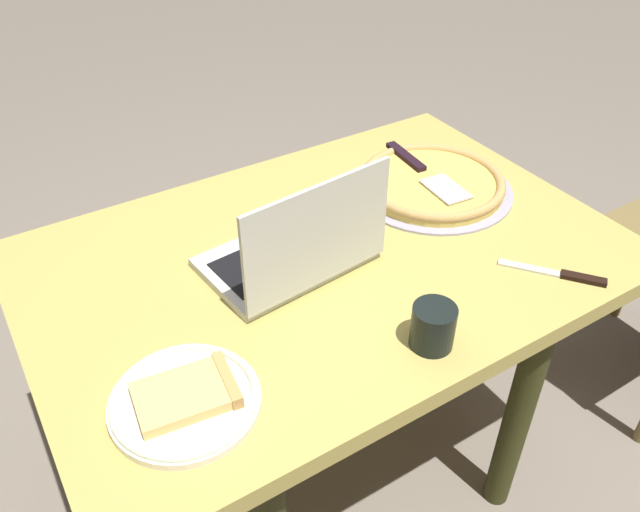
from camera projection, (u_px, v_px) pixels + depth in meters
name	position (u px, v px, depth m)	size (l,w,h in m)	color
ground_plane	(325.00, 460.00, 1.76)	(12.00, 12.00, 0.00)	#73695D
dining_table	(326.00, 289.00, 1.38)	(1.20, 0.81, 0.71)	#AC9B4C
laptop	(296.00, 251.00, 1.25)	(0.34, 0.25, 0.23)	beige
pizza_plate	(186.00, 399.00, 1.01)	(0.24, 0.24, 0.04)	white
pizza_tray	(432.00, 183.00, 1.51)	(0.38, 0.38, 0.04)	#9A96AD
table_knife	(563.00, 275.00, 1.26)	(0.14, 0.17, 0.01)	beige
drink_cup	(433.00, 326.00, 1.10)	(0.08, 0.08, 0.08)	black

